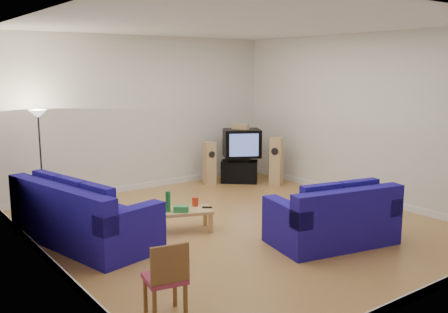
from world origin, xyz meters
TOP-DOWN VIEW (x-y plane):
  - room at (0.00, 0.00)m, footprint 6.01×6.51m
  - sofa_three_seat at (-2.35, 0.76)m, footprint 1.55×2.58m
  - sofa_loveseat at (0.62, -1.47)m, footprint 1.95×1.34m
  - coffee_table at (-0.88, 0.35)m, footprint 1.08×0.81m
  - bottle at (-1.10, 0.37)m, footprint 0.10×0.10m
  - tissue_box at (-0.94, 0.24)m, footprint 0.25×0.24m
  - red_canister at (-0.58, 0.39)m, footprint 0.15×0.15m
  - remote at (-0.50, 0.18)m, footprint 0.16×0.13m
  - tv_stand at (1.98, 2.51)m, footprint 0.89×0.87m
  - av_receiver at (2.00, 2.50)m, footprint 0.53×0.54m
  - television at (2.01, 2.46)m, footprint 0.98×0.90m
  - centre_speaker at (1.99, 2.49)m, footprint 0.29×0.40m
  - speaker_left at (1.29, 2.70)m, footprint 0.28×0.33m
  - speaker_right at (2.45, 1.79)m, footprint 0.40×0.38m
  - floor_lamp at (-2.31, 2.70)m, footprint 0.31×0.31m
  - dining_chair at (-2.46, -1.96)m, footprint 0.47×0.47m

SIDE VIEW (x-z plane):
  - tv_stand at x=1.98m, z-range 0.00..0.49m
  - coffee_table at x=-0.88m, z-range 0.12..0.48m
  - sofa_loveseat at x=0.62m, z-range -0.11..0.78m
  - sofa_three_seat at x=-2.35m, z-range -0.12..0.81m
  - remote at x=-0.50m, z-range 0.35..0.37m
  - tissue_box at x=-0.94m, z-range 0.35..0.45m
  - red_canister at x=-0.58m, z-range 0.35..0.50m
  - dining_chair at x=-2.46m, z-range 0.05..0.88m
  - speaker_left at x=1.29m, z-range 0.00..0.95m
  - bottle at x=-1.10m, z-range 0.35..0.68m
  - speaker_right at x=2.45m, z-range 0.00..1.06m
  - av_receiver at x=2.00m, z-range 0.49..0.59m
  - television at x=2.01m, z-range 0.59..1.20m
  - centre_speaker at x=1.99m, z-range 1.20..1.33m
  - floor_lamp at x=-2.31m, z-range 0.60..2.43m
  - room at x=0.00m, z-range -0.06..3.15m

